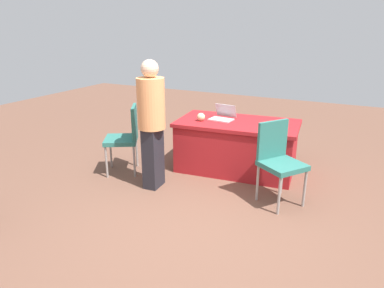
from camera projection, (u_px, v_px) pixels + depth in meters
The scene contains 8 objects.
ground_plane at pixel (193, 229), 3.60m from camera, with size 14.40×14.40×0.00m, color brown.
table_foreground at pixel (237, 146), 4.99m from camera, with size 1.76×1.07×0.72m.
chair_near_front at pixel (126, 135), 4.84m from camera, with size 0.60×0.60×0.96m.
chair_tucked_left at pixel (279, 157), 4.01m from camera, with size 0.61×0.61×0.96m.
person_attendee_standing at pixel (152, 119), 4.28m from camera, with size 0.36×0.36×1.63m.
laptop_silver at pixel (223, 117), 4.98m from camera, with size 0.34×0.32×0.21m.
yarn_ball at pixel (201, 117), 4.89m from camera, with size 0.11×0.11×0.11m, color beige.
scissors_red at pixel (274, 124), 4.76m from camera, with size 0.18×0.04×0.01m, color red.
Camera 1 is at (-1.37, 2.80, 2.00)m, focal length 32.50 mm.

